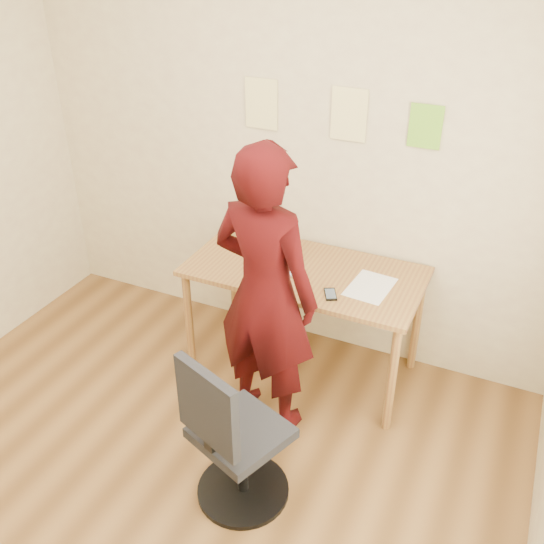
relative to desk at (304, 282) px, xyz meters
The scene contains 10 objects.
room 1.57m from the desk, 101.64° to the right, with size 3.58×3.58×2.78m.
desk is the anchor object (origin of this frame).
laptop 0.25m from the desk, behind, with size 0.37×0.35×0.22m.
paper_sheet 0.42m from the desk, ahead, with size 0.22×0.32×0.00m, color white.
phone 0.32m from the desk, 40.50° to the right, with size 0.11×0.14×0.01m.
wall_note_left 1.10m from the desk, 141.51° to the left, with size 0.21×0.00×0.30m, color #F9EC95.
wall_note_mid 1.00m from the desk, 74.66° to the left, with size 0.21×0.00×0.30m, color #F9EC95.
wall_note_right 1.12m from the desk, 33.95° to the left, with size 0.18×0.00×0.24m, color #77C62C.
office_chair 1.14m from the desk, 85.56° to the right, with size 0.51×0.52×0.90m.
person 0.52m from the desk, 93.86° to the right, with size 0.61×0.40×1.68m, color #320607.
Camera 1 is at (1.41, -1.52, 2.57)m, focal length 40.00 mm.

